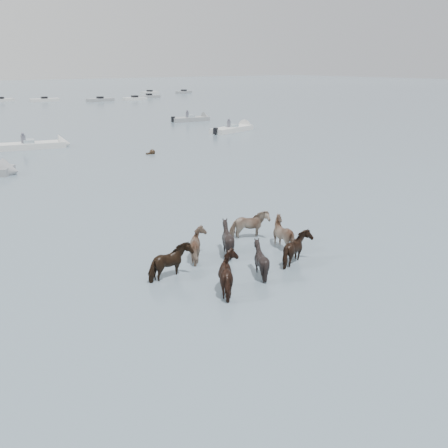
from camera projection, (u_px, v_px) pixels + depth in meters
ground at (191, 269)px, 15.97m from camera, size 400.00×400.00×0.00m
pony_herd at (242, 249)px, 16.43m from camera, size 6.44×4.59×1.34m
swimming_pony at (152, 153)px, 36.26m from camera, size 0.72×0.44×0.44m
motorboat_c at (40, 145)px, 38.74m from camera, size 6.17×2.95×1.92m
motorboat_d at (236, 128)px, 48.63m from camera, size 6.01×3.16×1.92m
motorboat_e at (196, 119)px, 56.93m from camera, size 5.09×2.36×1.92m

